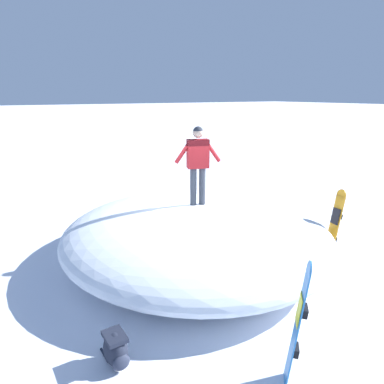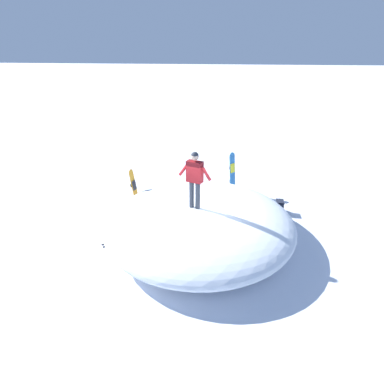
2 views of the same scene
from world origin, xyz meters
name	(u,v)px [view 2 (image 2 of 2)]	position (x,y,z in m)	size (l,w,h in m)	color
ground	(199,238)	(0.00, 0.00, 0.00)	(240.00, 240.00, 0.00)	white
snow_mound	(200,222)	(-0.02, -0.02, 0.60)	(5.76, 5.96, 1.19)	white
snowboarder_standing	(195,175)	(-0.20, 0.12, 2.22)	(0.39, 1.00, 1.71)	#333842
snowboard_primary_upright	(232,172)	(3.63, -0.87, 0.89)	(0.34, 0.33, 1.71)	#2672BF
snowboard_secondary_upright	(134,189)	(1.55, 2.59, 0.82)	(0.31, 0.30, 1.58)	orange
backpack_near	(113,237)	(-0.67, 2.58, 0.20)	(0.51, 0.56, 0.40)	black
backpack_far	(279,206)	(2.15, -2.67, 0.24)	(0.64, 0.32, 0.48)	#1E2333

